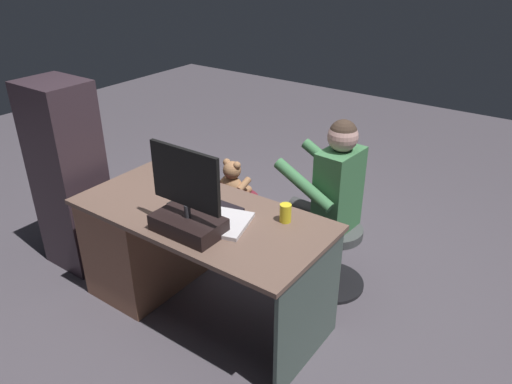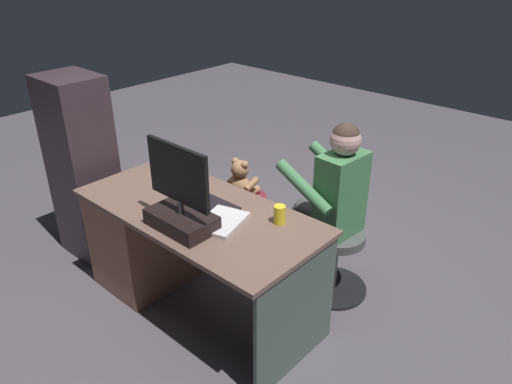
{
  "view_description": "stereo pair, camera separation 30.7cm",
  "coord_description": "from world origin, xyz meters",
  "px_view_note": "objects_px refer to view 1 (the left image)",
  "views": [
    {
      "loc": [
        -1.75,
        2.24,
        2.19
      ],
      "look_at": [
        -0.16,
        0.02,
        0.78
      ],
      "focal_mm": 34.42,
      "sensor_mm": 36.0,
      "label": 1
    },
    {
      "loc": [
        -1.99,
        2.05,
        2.19
      ],
      "look_at": [
        -0.16,
        0.02,
        0.78
      ],
      "focal_mm": 34.42,
      "sensor_mm": 36.0,
      "label": 2
    }
  ],
  "objects_px": {
    "monitor": "(187,210)",
    "cup": "(285,213)",
    "office_chair_teddy": "(233,220)",
    "person": "(326,191)",
    "visitor_chair": "(333,252)",
    "computer_mouse": "(176,190)",
    "keyboard": "(210,204)",
    "teddy_bear": "(233,181)",
    "tv_remote": "(178,201)",
    "desk": "(156,239)"
  },
  "relations": [
    {
      "from": "monitor",
      "to": "cup",
      "type": "distance_m",
      "value": 0.56
    },
    {
      "from": "office_chair_teddy",
      "to": "person",
      "type": "distance_m",
      "value": 0.86
    },
    {
      "from": "visitor_chair",
      "to": "monitor",
      "type": "bearing_deg",
      "value": 64.2
    },
    {
      "from": "computer_mouse",
      "to": "office_chair_teddy",
      "type": "distance_m",
      "value": 0.74
    },
    {
      "from": "keyboard",
      "to": "teddy_bear",
      "type": "relative_size",
      "value": 1.36
    },
    {
      "from": "keyboard",
      "to": "person",
      "type": "relative_size",
      "value": 0.34
    },
    {
      "from": "computer_mouse",
      "to": "cup",
      "type": "height_order",
      "value": "cup"
    },
    {
      "from": "office_chair_teddy",
      "to": "computer_mouse",
      "type": "bearing_deg",
      "value": 88.69
    },
    {
      "from": "keyboard",
      "to": "visitor_chair",
      "type": "distance_m",
      "value": 0.97
    },
    {
      "from": "computer_mouse",
      "to": "person",
      "type": "bearing_deg",
      "value": -140.35
    },
    {
      "from": "cup",
      "to": "office_chair_teddy",
      "type": "relative_size",
      "value": 0.23
    },
    {
      "from": "cup",
      "to": "tv_remote",
      "type": "distance_m",
      "value": 0.69
    },
    {
      "from": "cup",
      "to": "visitor_chair",
      "type": "height_order",
      "value": "cup"
    },
    {
      "from": "desk",
      "to": "visitor_chair",
      "type": "relative_size",
      "value": 3.38
    },
    {
      "from": "monitor",
      "to": "office_chair_teddy",
      "type": "bearing_deg",
      "value": -66.65
    },
    {
      "from": "office_chair_teddy",
      "to": "teddy_bear",
      "type": "distance_m",
      "value": 0.33
    },
    {
      "from": "person",
      "to": "visitor_chair",
      "type": "bearing_deg",
      "value": -175.4
    },
    {
      "from": "desk",
      "to": "visitor_chair",
      "type": "bearing_deg",
      "value": -142.9
    },
    {
      "from": "visitor_chair",
      "to": "person",
      "type": "bearing_deg",
      "value": 4.6
    },
    {
      "from": "teddy_bear",
      "to": "visitor_chair",
      "type": "relative_size",
      "value": 0.66
    },
    {
      "from": "cup",
      "to": "person",
      "type": "bearing_deg",
      "value": -88.64
    },
    {
      "from": "office_chair_teddy",
      "to": "cup",
      "type": "bearing_deg",
      "value": 148.61
    },
    {
      "from": "keyboard",
      "to": "office_chair_teddy",
      "type": "xyz_separation_m",
      "value": [
        0.27,
        -0.57,
        -0.48
      ]
    },
    {
      "from": "monitor",
      "to": "person",
      "type": "xyz_separation_m",
      "value": [
        -0.36,
        -0.92,
        -0.16
      ]
    },
    {
      "from": "desk",
      "to": "person",
      "type": "height_order",
      "value": "person"
    },
    {
      "from": "tv_remote",
      "to": "visitor_chair",
      "type": "relative_size",
      "value": 0.32
    },
    {
      "from": "teddy_bear",
      "to": "office_chair_teddy",
      "type": "bearing_deg",
      "value": 90.0
    },
    {
      "from": "visitor_chair",
      "to": "tv_remote",
      "type": "bearing_deg",
      "value": 44.07
    },
    {
      "from": "person",
      "to": "desk",
      "type": "bearing_deg",
      "value": 39.42
    },
    {
      "from": "cup",
      "to": "tv_remote",
      "type": "xyz_separation_m",
      "value": [
        0.66,
        0.19,
        -0.05
      ]
    },
    {
      "from": "office_chair_teddy",
      "to": "person",
      "type": "xyz_separation_m",
      "value": [
        -0.74,
        -0.06,
        0.45
      ]
    },
    {
      "from": "office_chair_teddy",
      "to": "person",
      "type": "relative_size",
      "value": 0.39
    },
    {
      "from": "computer_mouse",
      "to": "person",
      "type": "relative_size",
      "value": 0.08
    },
    {
      "from": "keyboard",
      "to": "visitor_chair",
      "type": "height_order",
      "value": "keyboard"
    },
    {
      "from": "desk",
      "to": "office_chair_teddy",
      "type": "xyz_separation_m",
      "value": [
        -0.14,
        -0.66,
        -0.13
      ]
    },
    {
      "from": "monitor",
      "to": "visitor_chair",
      "type": "relative_size",
      "value": 1.06
    },
    {
      "from": "cup",
      "to": "person",
      "type": "height_order",
      "value": "person"
    },
    {
      "from": "tv_remote",
      "to": "teddy_bear",
      "type": "xyz_separation_m",
      "value": [
        0.08,
        -0.66,
        -0.15
      ]
    },
    {
      "from": "desk",
      "to": "monitor",
      "type": "xyz_separation_m",
      "value": [
        -0.51,
        0.2,
        0.48
      ]
    },
    {
      "from": "keyboard",
      "to": "person",
      "type": "distance_m",
      "value": 0.78
    },
    {
      "from": "desk",
      "to": "office_chair_teddy",
      "type": "bearing_deg",
      "value": -101.9
    },
    {
      "from": "desk",
      "to": "person",
      "type": "bearing_deg",
      "value": -140.58
    },
    {
      "from": "person",
      "to": "monitor",
      "type": "bearing_deg",
      "value": 68.47
    },
    {
      "from": "cup",
      "to": "teddy_bear",
      "type": "bearing_deg",
      "value": -32.0
    },
    {
      "from": "monitor",
      "to": "tv_remote",
      "type": "height_order",
      "value": "monitor"
    },
    {
      "from": "cup",
      "to": "office_chair_teddy",
      "type": "distance_m",
      "value": 1.02
    },
    {
      "from": "monitor",
      "to": "cup",
      "type": "xyz_separation_m",
      "value": [
        -0.38,
        -0.41,
        -0.08
      ]
    },
    {
      "from": "keyboard",
      "to": "tv_remote",
      "type": "relative_size",
      "value": 2.8
    },
    {
      "from": "desk",
      "to": "visitor_chair",
      "type": "distance_m",
      "value": 1.21
    },
    {
      "from": "desk",
      "to": "teddy_bear",
      "type": "relative_size",
      "value": 5.15
    }
  ]
}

